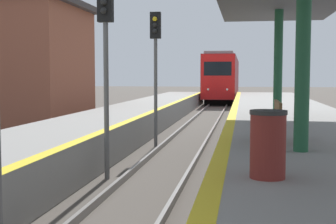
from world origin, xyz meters
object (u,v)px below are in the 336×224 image
Objects in this scene: train at (224,77)px; trash_bin at (268,144)px; signal_mid at (106,44)px; signal_far at (156,54)px; bench at (272,121)px.

train is 42.06m from trash_bin.
train is 38.08m from signal_mid.
signal_far is at bearing -91.67° from train.
signal_mid is 5.12m from signal_far.
signal_mid reaches higher than bench.
signal_mid is at bearing -92.64° from signal_far.
train is at bearing 88.33° from signal_far.
trash_bin reaches higher than bench.
signal_mid is at bearing -91.80° from train.
signal_mid is (-1.20, -38.05, 0.99)m from train.
trash_bin is at bearing -69.54° from signal_far.
signal_far is 9.82m from trash_bin.
trash_bin is (3.38, -9.05, -1.74)m from signal_far.
signal_mid is 4.27m from bench.
trash_bin is (3.61, -3.94, -1.74)m from signal_mid.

